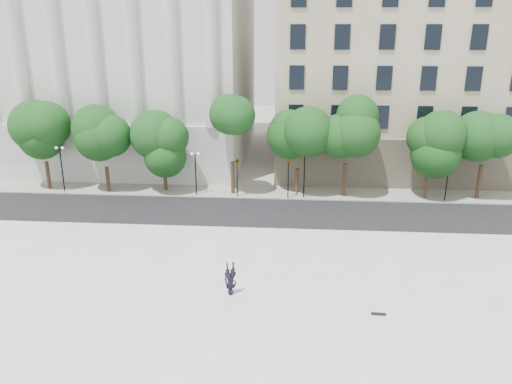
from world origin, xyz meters
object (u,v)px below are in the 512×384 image
(traffic_light_west, at_px, (237,159))
(skateboard, at_px, (379,314))
(person_lying, at_px, (231,290))
(traffic_light_east, at_px, (289,160))

(traffic_light_west, height_order, skateboard, traffic_light_west)
(traffic_light_west, height_order, person_lying, traffic_light_west)
(traffic_light_west, xyz_separation_m, skateboard, (9.85, -20.01, -3.26))
(person_lying, distance_m, skateboard, 8.35)
(traffic_light_west, relative_size, skateboard, 5.40)
(traffic_light_west, distance_m, person_lying, 18.75)
(skateboard, bearing_deg, traffic_light_west, 118.97)
(traffic_light_east, height_order, skateboard, traffic_light_east)
(traffic_light_east, relative_size, skateboard, 5.31)
(traffic_light_west, bearing_deg, traffic_light_east, 0.00)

